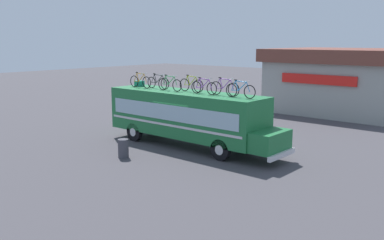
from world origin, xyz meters
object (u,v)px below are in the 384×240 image
Objects in this scene: trash_bin at (123,148)px; bus at (188,115)px; rooftop_bicycle_4 at (191,85)px; rooftop_bicycle_2 at (158,82)px; rooftop_bicycle_1 at (140,81)px; rooftop_bicycle_7 at (240,90)px; rooftop_bicycle_6 at (225,88)px; rooftop_bicycle_3 at (170,84)px; luggage_bag_1 at (139,84)px; rooftop_bicycle_5 at (204,87)px.

bus is at bearing 76.22° from trash_bin.
rooftop_bicycle_2 is at bearing -177.39° from rooftop_bicycle_4.
bus is 3.84m from rooftop_bicycle_1.
rooftop_bicycle_4 reaches higher than rooftop_bicycle_7.
trash_bin is (-3.31, -3.86, -2.91)m from rooftop_bicycle_6.
rooftop_bicycle_4 reaches higher than rooftop_bicycle_3.
rooftop_bicycle_4 is 0.98× the size of rooftop_bicycle_7.
luggage_bag_1 is 0.54× the size of trash_bin.
rooftop_bicycle_4 is 1.00× the size of rooftop_bicycle_5.
trash_bin is at bearing -69.87° from rooftop_bicycle_2.
rooftop_bicycle_2 reaches higher than trash_bin.
rooftop_bicycle_1 is at bearing 125.62° from trash_bin.
rooftop_bicycle_1 is at bearing -178.71° from rooftop_bicycle_5.
luggage_bag_1 is at bearing 177.38° from rooftop_bicycle_7.
rooftop_bicycle_2 is (1.10, 0.36, -0.02)m from rooftop_bicycle_1.
bus is 6.46× the size of rooftop_bicycle_4.
rooftop_bicycle_5 is at bearing 1.72° from rooftop_bicycle_3.
rooftop_bicycle_3 is at bearing -14.93° from rooftop_bicycle_2.
rooftop_bicycle_5 is 0.94× the size of rooftop_bicycle_6.
bus is 11.60× the size of trash_bin.
rooftop_bicycle_3 is 1.26m from rooftop_bicycle_4.
bus is 6.19× the size of rooftop_bicycle_1.
rooftop_bicycle_2 is (1.76, -0.16, 0.20)m from luggage_bag_1.
rooftop_bicycle_5 is 1.79× the size of trash_bin.
rooftop_bicycle_2 is 1.27m from rooftop_bicycle_3.
rooftop_bicycle_5 is at bearing -8.25° from bus.
rooftop_bicycle_6 is at bearing 11.21° from rooftop_bicycle_5.
bus is at bearing -3.38° from luggage_bag_1.
bus is 2.86m from rooftop_bicycle_2.
rooftop_bicycle_7 is at bearing -2.62° from luggage_bag_1.
rooftop_bicycle_3 is (1.23, -0.33, 0.01)m from rooftop_bicycle_2.
rooftop_bicycle_1 reaches higher than rooftop_bicycle_2.
rooftop_bicycle_5 reaches higher than luggage_bag_1.
bus is at bearing 4.68° from rooftop_bicycle_1.
luggage_bag_1 is 0.29× the size of rooftop_bicycle_1.
bus is 2.04m from rooftop_bicycle_5.
rooftop_bicycle_5 is (4.69, 0.11, -0.02)m from rooftop_bicycle_1.
rooftop_bicycle_4 is at bearing 20.30° from rooftop_bicycle_3.
rooftop_bicycle_4 reaches higher than trash_bin.
rooftop_bicycle_7 is 6.42m from trash_bin.
luggage_bag_1 is 1.78m from rooftop_bicycle_2.
luggage_bag_1 is at bearing 178.30° from rooftop_bicycle_6.
rooftop_bicycle_7 is (5.80, -0.18, 0.00)m from rooftop_bicycle_2.
rooftop_bicycle_2 is at bearing 110.13° from trash_bin.
luggage_bag_1 is (-4.12, 0.24, 1.42)m from bus.
rooftop_bicycle_3 reaches higher than rooftop_bicycle_7.
rooftop_bicycle_4 reaches higher than bus.
rooftop_bicycle_6 is at bearing 171.80° from rooftop_bicycle_7.
rooftop_bicycle_7 is at bearing -1.70° from bus.
rooftop_bicycle_4 is 0.94× the size of rooftop_bicycle_6.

